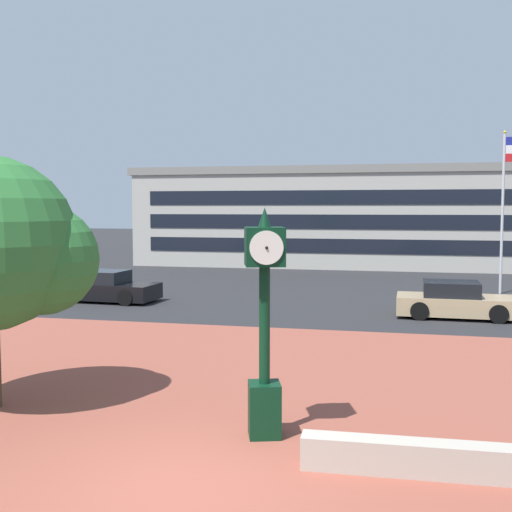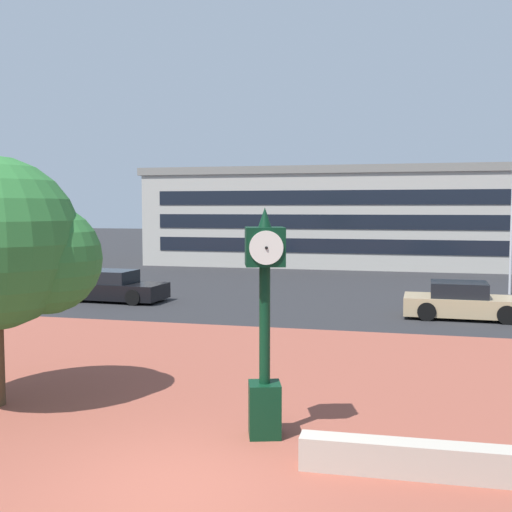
# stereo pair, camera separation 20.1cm
# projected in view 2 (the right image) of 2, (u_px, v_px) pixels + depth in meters

# --- Properties ---
(ground_plane) EXTENTS (200.00, 200.00, 0.00)m
(ground_plane) POSITION_uv_depth(u_px,v_px,m) (177.00, 485.00, 8.81)
(ground_plane) COLOR #262628
(plaza_brick_paving) EXTENTS (44.00, 15.68, 0.01)m
(plaza_brick_paving) POSITION_uv_depth(u_px,v_px,m) (247.00, 403.00, 12.53)
(plaza_brick_paving) COLOR brown
(plaza_brick_paving) RESTS_ON ground
(planter_wall) EXTENTS (3.21, 0.50, 0.50)m
(planter_wall) POSITION_uv_depth(u_px,v_px,m) (410.00, 459.00, 9.11)
(planter_wall) COLOR #ADA393
(planter_wall) RESTS_ON ground
(street_clock) EXTENTS (0.81, 0.84, 3.89)m
(street_clock) POSITION_uv_depth(u_px,v_px,m) (265.00, 322.00, 10.57)
(street_clock) COLOR black
(street_clock) RESTS_ON ground
(plaza_tree) EXTENTS (3.64, 3.38, 4.90)m
(plaza_tree) POSITION_uv_depth(u_px,v_px,m) (4.00, 247.00, 12.23)
(plaza_tree) COLOR #4C3823
(plaza_tree) RESTS_ON ground
(car_street_near) EXTENTS (4.26, 2.12, 1.28)m
(car_street_near) POSITION_uv_depth(u_px,v_px,m) (114.00, 287.00, 26.21)
(car_street_near) COLOR black
(car_street_near) RESTS_ON ground
(car_street_mid) EXTENTS (4.19, 2.00, 1.28)m
(car_street_mid) POSITION_uv_depth(u_px,v_px,m) (463.00, 302.00, 22.11)
(car_street_mid) COLOR tan
(car_street_mid) RESTS_ON ground
(civic_building) EXTENTS (26.32, 11.43, 6.52)m
(civic_building) POSITION_uv_depth(u_px,v_px,m) (344.00, 216.00, 44.35)
(civic_building) COLOR #B2ADA3
(civic_building) RESTS_ON ground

